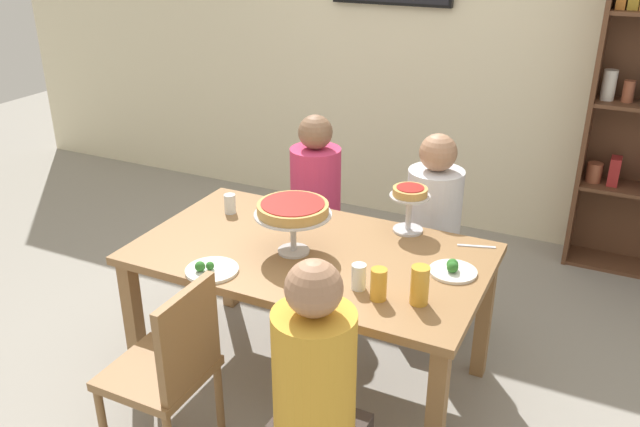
{
  "coord_description": "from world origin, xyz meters",
  "views": [
    {
      "loc": [
        1.24,
        -2.45,
        2.17
      ],
      "look_at": [
        0.0,
        0.1,
        0.89
      ],
      "focal_mm": 36.87,
      "sensor_mm": 36.0,
      "label": 1
    }
  ],
  "objects_px": {
    "diner_far_left": "(316,220)",
    "chair_near_left": "(170,367)",
    "cutlery_fork_near": "(289,212)",
    "dining_table": "(311,266)",
    "personal_pizza_stand": "(410,199)",
    "cutlery_knife_near": "(476,246)",
    "water_glass_clear_far": "(230,204)",
    "salad_plate_far_diner": "(453,269)",
    "diner_near_right": "(314,420)",
    "salad_plate_near_diner": "(211,269)",
    "diner_far_right": "(431,248)",
    "deep_dish_pizza_stand": "(293,211)",
    "beer_glass_amber_tall": "(379,284)",
    "beer_glass_amber_short": "(420,285)",
    "water_glass_clear_near": "(359,277)"
  },
  "relations": [
    {
      "from": "deep_dish_pizza_stand",
      "to": "cutlery_fork_near",
      "type": "distance_m",
      "value": 0.49
    },
    {
      "from": "chair_near_left",
      "to": "cutlery_fork_near",
      "type": "relative_size",
      "value": 4.83
    },
    {
      "from": "water_glass_clear_near",
      "to": "cutlery_fork_near",
      "type": "distance_m",
      "value": 0.84
    },
    {
      "from": "diner_far_right",
      "to": "water_glass_clear_far",
      "type": "relative_size",
      "value": 11.11
    },
    {
      "from": "diner_near_right",
      "to": "water_glass_clear_near",
      "type": "bearing_deg",
      "value": 6.4
    },
    {
      "from": "water_glass_clear_near",
      "to": "diner_far_left",
      "type": "bearing_deg",
      "value": 124.79
    },
    {
      "from": "diner_near_right",
      "to": "diner_far_right",
      "type": "distance_m",
      "value": 1.51
    },
    {
      "from": "diner_far_left",
      "to": "chair_near_left",
      "type": "distance_m",
      "value": 1.53
    },
    {
      "from": "deep_dish_pizza_stand",
      "to": "cutlery_fork_near",
      "type": "xyz_separation_m",
      "value": [
        -0.23,
        0.38,
        -0.21
      ]
    },
    {
      "from": "diner_far_left",
      "to": "diner_near_right",
      "type": "height_order",
      "value": "same"
    },
    {
      "from": "deep_dish_pizza_stand",
      "to": "beer_glass_amber_short",
      "type": "distance_m",
      "value": 0.7
    },
    {
      "from": "diner_far_right",
      "to": "cutlery_knife_near",
      "type": "height_order",
      "value": "diner_far_right"
    },
    {
      "from": "deep_dish_pizza_stand",
      "to": "cutlery_knife_near",
      "type": "relative_size",
      "value": 1.99
    },
    {
      "from": "diner_near_right",
      "to": "deep_dish_pizza_stand",
      "type": "xyz_separation_m",
      "value": [
        -0.46,
        0.72,
        0.46
      ]
    },
    {
      "from": "cutlery_knife_near",
      "to": "diner_far_right",
      "type": "bearing_deg",
      "value": -66.01
    },
    {
      "from": "diner_near_right",
      "to": "personal_pizza_stand",
      "type": "relative_size",
      "value": 4.88
    },
    {
      "from": "deep_dish_pizza_stand",
      "to": "salad_plate_far_diner",
      "type": "bearing_deg",
      "value": 10.09
    },
    {
      "from": "dining_table",
      "to": "salad_plate_far_diner",
      "type": "distance_m",
      "value": 0.67
    },
    {
      "from": "dining_table",
      "to": "beer_glass_amber_short",
      "type": "distance_m",
      "value": 0.66
    },
    {
      "from": "beer_glass_amber_tall",
      "to": "salad_plate_near_diner",
      "type": "bearing_deg",
      "value": -171.34
    },
    {
      "from": "salad_plate_far_diner",
      "to": "beer_glass_amber_short",
      "type": "distance_m",
      "value": 0.31
    },
    {
      "from": "deep_dish_pizza_stand",
      "to": "cutlery_fork_near",
      "type": "bearing_deg",
      "value": 120.9
    },
    {
      "from": "salad_plate_far_diner",
      "to": "diner_far_left",
      "type": "bearing_deg",
      "value": 145.38
    },
    {
      "from": "dining_table",
      "to": "salad_plate_far_diner",
      "type": "bearing_deg",
      "value": 6.94
    },
    {
      "from": "salad_plate_far_diner",
      "to": "water_glass_clear_near",
      "type": "distance_m",
      "value": 0.44
    },
    {
      "from": "deep_dish_pizza_stand",
      "to": "personal_pizza_stand",
      "type": "xyz_separation_m",
      "value": [
        0.41,
        0.45,
        -0.04
      ]
    },
    {
      "from": "diner_far_right",
      "to": "beer_glass_amber_tall",
      "type": "distance_m",
      "value": 1.06
    },
    {
      "from": "personal_pizza_stand",
      "to": "cutlery_knife_near",
      "type": "relative_size",
      "value": 1.31
    },
    {
      "from": "diner_far_right",
      "to": "deep_dish_pizza_stand",
      "type": "xyz_separation_m",
      "value": [
        -0.44,
        -0.8,
        0.46
      ]
    },
    {
      "from": "dining_table",
      "to": "diner_far_right",
      "type": "bearing_deg",
      "value": 63.53
    },
    {
      "from": "diner_far_right",
      "to": "salad_plate_far_diner",
      "type": "xyz_separation_m",
      "value": [
        0.29,
        -0.67,
        0.27
      ]
    },
    {
      "from": "diner_far_right",
      "to": "beer_glass_amber_tall",
      "type": "relative_size",
      "value": 8.3
    },
    {
      "from": "chair_near_left",
      "to": "cutlery_knife_near",
      "type": "distance_m",
      "value": 1.5
    },
    {
      "from": "diner_far_left",
      "to": "chair_near_left",
      "type": "xyz_separation_m",
      "value": [
        0.09,
        -1.53,
        -0.01
      ]
    },
    {
      "from": "diner_far_right",
      "to": "cutlery_fork_near",
      "type": "height_order",
      "value": "diner_far_right"
    },
    {
      "from": "diner_far_left",
      "to": "personal_pizza_stand",
      "type": "bearing_deg",
      "value": 61.33
    },
    {
      "from": "diner_far_left",
      "to": "water_glass_clear_far",
      "type": "relative_size",
      "value": 11.11
    },
    {
      "from": "diner_far_left",
      "to": "salad_plate_near_diner",
      "type": "distance_m",
      "value": 1.19
    },
    {
      "from": "diner_far_right",
      "to": "salad_plate_near_diner",
      "type": "xyz_separation_m",
      "value": [
        -0.68,
        -1.12,
        0.26
      ]
    },
    {
      "from": "salad_plate_near_diner",
      "to": "cutlery_knife_near",
      "type": "xyz_separation_m",
      "value": [
        1.0,
        0.76,
        -0.01
      ]
    },
    {
      "from": "chair_near_left",
      "to": "beer_glass_amber_tall",
      "type": "height_order",
      "value": "beer_glass_amber_tall"
    },
    {
      "from": "diner_near_right",
      "to": "salad_plate_near_diner",
      "type": "bearing_deg",
      "value": 61.03
    },
    {
      "from": "deep_dish_pizza_stand",
      "to": "cutlery_knife_near",
      "type": "xyz_separation_m",
      "value": [
        0.76,
        0.43,
        -0.21
      ]
    },
    {
      "from": "water_glass_clear_far",
      "to": "cutlery_knife_near",
      "type": "bearing_deg",
      "value": 8.06
    },
    {
      "from": "diner_far_right",
      "to": "salad_plate_near_diner",
      "type": "bearing_deg",
      "value": -31.11
    },
    {
      "from": "water_glass_clear_far",
      "to": "cutlery_fork_near",
      "type": "bearing_deg",
      "value": 25.61
    },
    {
      "from": "cutlery_fork_near",
      "to": "dining_table",
      "type": "bearing_deg",
      "value": 113.82
    },
    {
      "from": "diner_near_right",
      "to": "salad_plate_far_diner",
      "type": "bearing_deg",
      "value": -17.15
    },
    {
      "from": "salad_plate_far_diner",
      "to": "cutlery_knife_near",
      "type": "relative_size",
      "value": 1.18
    },
    {
      "from": "chair_near_left",
      "to": "salad_plate_far_diner",
      "type": "height_order",
      "value": "chair_near_left"
    }
  ]
}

